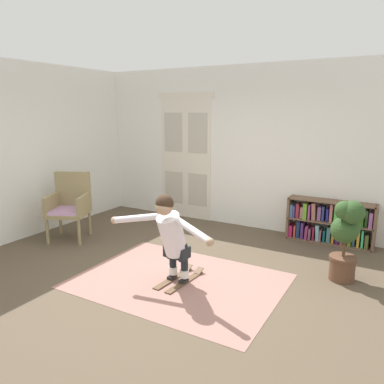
{
  "coord_description": "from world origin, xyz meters",
  "views": [
    {
      "loc": [
        2.49,
        -3.73,
        2.11
      ],
      "look_at": [
        0.09,
        0.47,
        1.05
      ],
      "focal_mm": 34.8,
      "sensor_mm": 36.0,
      "label": 1
    }
  ],
  "objects_px": {
    "potted_plant": "(346,234)",
    "skis_pair": "(180,279)",
    "bookshelf": "(329,223)",
    "wicker_chair": "(70,204)",
    "person_skier": "(171,233)"
  },
  "relations": [
    {
      "from": "potted_plant",
      "to": "skis_pair",
      "type": "height_order",
      "value": "potted_plant"
    },
    {
      "from": "bookshelf",
      "to": "skis_pair",
      "type": "bearing_deg",
      "value": -119.69
    },
    {
      "from": "potted_plant",
      "to": "skis_pair",
      "type": "bearing_deg",
      "value": -149.44
    },
    {
      "from": "wicker_chair",
      "to": "person_skier",
      "type": "bearing_deg",
      "value": -15.06
    },
    {
      "from": "bookshelf",
      "to": "skis_pair",
      "type": "height_order",
      "value": "bookshelf"
    },
    {
      "from": "wicker_chair",
      "to": "skis_pair",
      "type": "height_order",
      "value": "wicker_chair"
    },
    {
      "from": "wicker_chair",
      "to": "skis_pair",
      "type": "xyz_separation_m",
      "value": [
        2.45,
        -0.48,
        -0.56
      ]
    },
    {
      "from": "bookshelf",
      "to": "person_skier",
      "type": "distance_m",
      "value": 2.94
    },
    {
      "from": "wicker_chair",
      "to": "potted_plant",
      "type": "height_order",
      "value": "wicker_chair"
    },
    {
      "from": "skis_pair",
      "to": "person_skier",
      "type": "xyz_separation_m",
      "value": [
        -0.01,
        -0.18,
        0.66
      ]
    },
    {
      "from": "bookshelf",
      "to": "potted_plant",
      "type": "height_order",
      "value": "potted_plant"
    },
    {
      "from": "wicker_chair",
      "to": "person_skier",
      "type": "distance_m",
      "value": 2.53
    },
    {
      "from": "wicker_chair",
      "to": "person_skier",
      "type": "relative_size",
      "value": 0.74
    },
    {
      "from": "potted_plant",
      "to": "person_skier",
      "type": "height_order",
      "value": "person_skier"
    },
    {
      "from": "potted_plant",
      "to": "bookshelf",
      "type": "bearing_deg",
      "value": 107.33
    }
  ]
}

